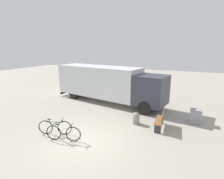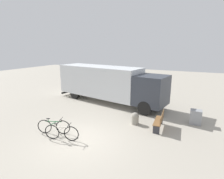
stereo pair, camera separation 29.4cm
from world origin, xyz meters
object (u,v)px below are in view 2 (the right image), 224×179
(delivery_truck, at_px, (108,82))
(park_bench, at_px, (160,120))
(utility_box, at_px, (196,117))
(bicycle_middle, at_px, (62,132))
(bollard_near_bench, at_px, (135,118))
(bicycle_near, at_px, (54,126))

(delivery_truck, height_order, park_bench, delivery_truck)
(delivery_truck, height_order, utility_box, delivery_truck)
(delivery_truck, bearing_deg, bicycle_middle, -72.73)
(bicycle_middle, height_order, utility_box, utility_box)
(bollard_near_bench, bearing_deg, park_bench, 0.17)
(bicycle_near, xyz_separation_m, bicycle_middle, (0.81, -0.33, 0.00))
(park_bench, xyz_separation_m, bicycle_middle, (-4.03, -3.30, -0.08))
(park_bench, xyz_separation_m, bicycle_near, (-4.84, -2.97, -0.08))
(delivery_truck, distance_m, bicycle_near, 6.33)
(park_bench, relative_size, bicycle_middle, 0.89)
(bicycle_near, distance_m, bicycle_middle, 0.88)
(utility_box, bearing_deg, delivery_truck, 165.47)
(bicycle_near, bearing_deg, utility_box, 13.49)
(park_bench, xyz_separation_m, utility_box, (1.78, 1.52, -0.05))
(bicycle_middle, bearing_deg, park_bench, 23.81)
(bicycle_middle, xyz_separation_m, utility_box, (5.81, 4.82, 0.03))
(bicycle_middle, relative_size, utility_box, 1.98)
(bollard_near_bench, bearing_deg, utility_box, 25.60)
(delivery_truck, relative_size, bollard_near_bench, 13.77)
(delivery_truck, relative_size, bicycle_near, 5.89)
(delivery_truck, relative_size, utility_box, 11.37)
(bollard_near_bench, height_order, utility_box, utility_box)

